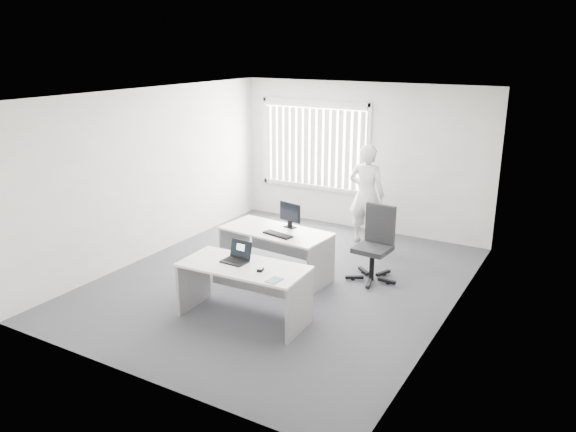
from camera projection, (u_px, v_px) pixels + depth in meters
The scene contains 18 objects.
ground at pixel (282, 281), 8.56m from camera, with size 6.00×6.00×0.00m, color #4B4B52.
wall_back at pixel (362, 157), 10.63m from camera, with size 5.00×0.02×2.80m, color silver.
wall_front at pixel (130, 258), 5.66m from camera, with size 5.00×0.02×2.80m, color silver.
wall_left at pixel (152, 173), 9.34m from camera, with size 0.02×6.00×2.80m, color silver.
wall_right at pixel (455, 218), 6.95m from camera, with size 0.02×6.00×2.80m, color silver.
ceiling at pixel (281, 94), 7.73m from camera, with size 5.00×6.00×0.02m, color silver.
window at pixel (314, 145), 11.03m from camera, with size 2.32×0.06×1.76m, color silver.
blinds at pixel (313, 147), 10.99m from camera, with size 2.20×0.10×1.50m, color white, non-canonical shape.
desk_near at pixel (244, 280), 7.24m from camera, with size 1.68×0.85×0.75m.
desk_far at pixel (276, 243), 8.55m from camera, with size 1.73×0.91×0.76m.
office_chair at pixel (374, 257), 8.54m from camera, with size 0.70×0.70×1.14m.
person at pixel (366, 194), 9.94m from camera, with size 0.66×0.43×1.81m, color silver.
laptop at pixel (234, 253), 7.23m from camera, with size 0.33×0.29×0.26m, color black, non-canonical shape.
paper_sheet at pixel (259, 273), 6.93m from camera, with size 0.26×0.19×0.00m, color white.
mouse at pixel (260, 269), 6.99m from camera, with size 0.07×0.11×0.05m, color #BBBCBE, non-canonical shape.
booklet at pixel (274, 280), 6.71m from camera, with size 0.14×0.20×0.01m, color silver.
keyboard at pixel (278, 235), 8.26m from camera, with size 0.48×0.16×0.02m, color black.
monitor at pixel (290, 215), 8.56m from camera, with size 0.40×0.12×0.40m, color black, non-canonical shape.
Camera 1 is at (4.03, -6.78, 3.47)m, focal length 35.00 mm.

